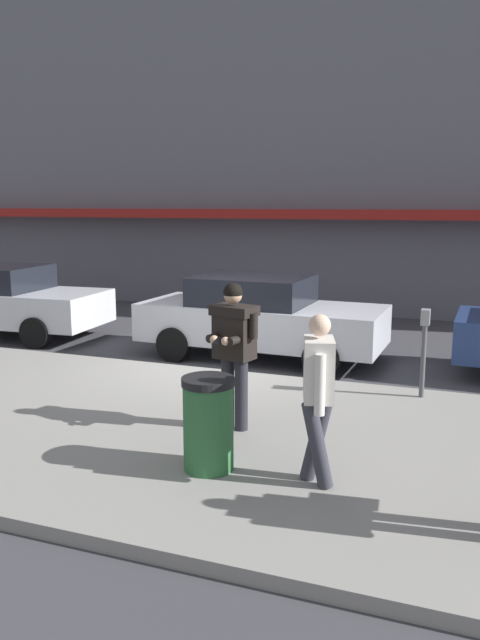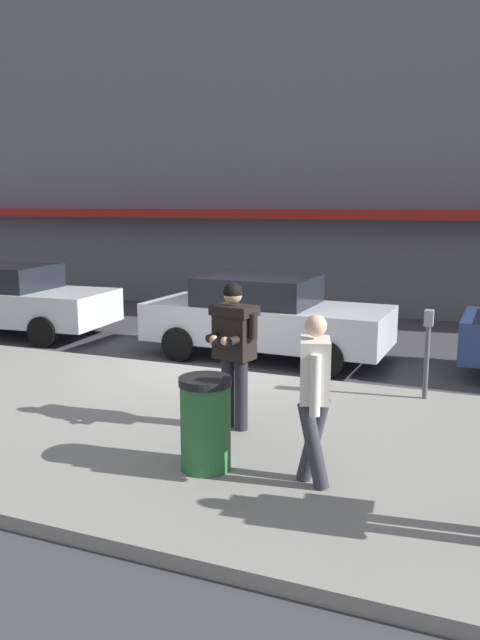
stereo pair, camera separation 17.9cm
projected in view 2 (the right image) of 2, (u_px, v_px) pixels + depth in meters
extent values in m
plane|color=#3D3D42|center=(218.00, 373.00, 10.70)|extent=(80.00, 80.00, 0.00)
cube|color=gray|center=(199.00, 432.00, 7.72)|extent=(32.00, 5.30, 0.14)
cube|color=silver|center=(274.00, 378.00, 10.37)|extent=(28.00, 0.12, 0.01)
cube|color=slate|center=(376.00, 104.00, 17.06)|extent=(28.00, 4.00, 11.10)
cube|color=maroon|center=(355.00, 214.00, 15.46)|extent=(26.60, 0.70, 0.24)
cube|color=silver|center=(12.00, 305.00, 13.73)|extent=(4.61, 2.11, 0.70)
cube|color=black|center=(3.00, 277.00, 13.67)|extent=(2.17, 1.77, 0.52)
cylinder|color=black|center=(89.00, 317.00, 14.16)|extent=(0.65, 0.26, 0.64)
cylinder|color=black|center=(43.00, 332.00, 12.56)|extent=(0.65, 0.26, 0.64)
cube|color=silver|center=(267.00, 323.00, 11.63)|extent=(4.56, 1.97, 0.70)
cube|color=black|center=(258.00, 290.00, 11.59)|extent=(2.12, 1.71, 0.52)
cylinder|color=black|center=(351.00, 339.00, 11.91)|extent=(0.65, 0.24, 0.64)
cylinder|color=black|center=(326.00, 359.00, 10.37)|extent=(0.65, 0.24, 0.64)
cylinder|color=black|center=(220.00, 327.00, 13.02)|extent=(0.65, 0.24, 0.64)
cylinder|color=black|center=(179.00, 344.00, 11.48)|extent=(0.65, 0.24, 0.64)
cylinder|color=#23232B|center=(241.00, 395.00, 7.54)|extent=(0.16, 0.16, 0.88)
cylinder|color=#23232B|center=(228.00, 392.00, 7.66)|extent=(0.16, 0.16, 0.88)
cube|color=black|center=(234.00, 333.00, 7.46)|extent=(0.52, 0.40, 0.64)
cube|color=black|center=(234.00, 310.00, 7.41)|extent=(0.59, 0.45, 0.12)
cylinder|color=black|center=(253.00, 326.00, 7.29)|extent=(0.11, 0.11, 0.30)
cylinder|color=black|center=(237.00, 340.00, 7.26)|extent=(0.17, 0.32, 0.10)
sphere|color=tan|center=(225.00, 341.00, 7.18)|extent=(0.10, 0.10, 0.10)
cylinder|color=black|center=(216.00, 321.00, 7.59)|extent=(0.11, 0.11, 0.30)
cylinder|color=black|center=(216.00, 337.00, 7.43)|extent=(0.17, 0.32, 0.10)
sphere|color=tan|center=(214.00, 339.00, 7.27)|extent=(0.10, 0.10, 0.10)
cube|color=black|center=(217.00, 341.00, 7.20)|extent=(0.11, 0.15, 0.07)
sphere|color=tan|center=(233.00, 295.00, 7.35)|extent=(0.22, 0.22, 0.22)
sphere|color=black|center=(233.00, 292.00, 7.35)|extent=(0.23, 0.23, 0.23)
cylinder|color=#33333D|center=(313.00, 446.00, 5.98)|extent=(0.35, 0.23, 0.87)
cylinder|color=#33333D|center=(313.00, 439.00, 6.16)|extent=(0.35, 0.23, 0.87)
cube|color=silver|center=(315.00, 370.00, 5.94)|extent=(0.39, 0.48, 0.60)
cylinder|color=silver|center=(315.00, 385.00, 5.71)|extent=(0.10, 0.10, 0.58)
cylinder|color=silver|center=(314.00, 371.00, 6.20)|extent=(0.10, 0.10, 0.58)
sphere|color=beige|center=(316.00, 326.00, 5.86)|extent=(0.21, 0.21, 0.21)
cylinder|color=#4C4C51|center=(426.00, 362.00, 8.75)|extent=(0.07, 0.07, 1.05)
cube|color=gray|center=(429.00, 318.00, 8.64)|extent=(0.12, 0.18, 0.22)
cylinder|color=#2D6638|center=(206.00, 427.00, 6.43)|extent=(0.52, 0.52, 0.90)
cylinder|color=black|center=(205.00, 381.00, 6.34)|extent=(0.55, 0.55, 0.08)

